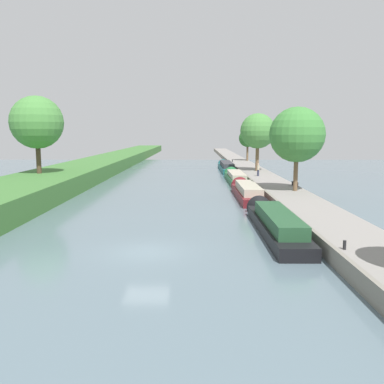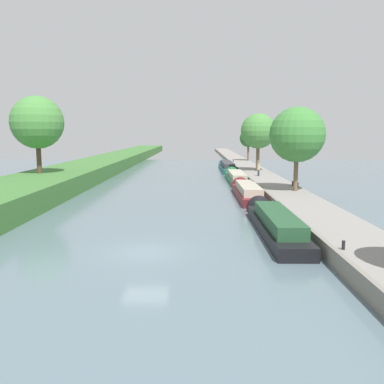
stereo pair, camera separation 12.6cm
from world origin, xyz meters
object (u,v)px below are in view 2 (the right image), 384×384
object	(u,v)px
narrowboat_maroon	(247,191)
mooring_bollard_far	(233,161)
narrowboat_green	(236,177)
mooring_bollard_near	(343,245)
narrowboat_teal	(227,167)
park_bench	(295,183)
narrowboat_black	(274,222)
person_walking	(259,169)

from	to	relation	value
narrowboat_maroon	mooring_bollard_far	distance (m)	39.34
narrowboat_maroon	narrowboat_green	distance (m)	14.38
narrowboat_maroon	mooring_bollard_near	xyz separation A→B (m)	(2.02, -22.57, 0.52)
narrowboat_teal	park_bench	world-z (taller)	narrowboat_teal
narrowboat_black	park_bench	distance (m)	17.52
narrowboat_green	mooring_bollard_near	xyz separation A→B (m)	(1.81, -36.95, 0.57)
narrowboat_maroon	mooring_bollard_far	bearing A→B (deg)	87.05
narrowboat_black	person_walking	xyz separation A→B (m)	(2.97, 27.30, 1.14)
narrowboat_maroon	person_walking	size ratio (longest dim) A/B	7.86
park_bench	narrowboat_black	bearing A→B (deg)	-107.64
narrowboat_maroon	narrowboat_teal	size ratio (longest dim) A/B	0.76
narrowboat_maroon	mooring_bollard_near	size ratio (longest dim) A/B	29.00
narrowboat_maroon	mooring_bollard_far	size ratio (longest dim) A/B	29.00
narrowboat_teal	mooring_bollard_far	size ratio (longest dim) A/B	38.34
park_bench	narrowboat_green	bearing A→B (deg)	111.99
narrowboat_black	narrowboat_green	world-z (taller)	narrowboat_black
narrowboat_green	mooring_bollard_near	bearing A→B (deg)	-87.19
person_walking	mooring_bollard_near	size ratio (longest dim) A/B	3.69
person_walking	mooring_bollard_far	size ratio (longest dim) A/B	3.69
mooring_bollard_far	park_bench	size ratio (longest dim) A/B	0.30
narrowboat_teal	narrowboat_black	bearing A→B (deg)	-90.17
narrowboat_maroon	person_walking	distance (m)	12.69
mooring_bollard_far	park_bench	bearing A→B (deg)	-84.96
mooring_bollard_near	narrowboat_green	bearing A→B (deg)	92.81
park_bench	narrowboat_maroon	bearing A→B (deg)	-162.64
person_walking	mooring_bollard_near	bearing A→B (deg)	-91.62
mooring_bollard_near	mooring_bollard_far	xyz separation A→B (m)	(0.00, 61.86, 0.00)
narrowboat_green	park_bench	size ratio (longest dim) A/B	9.39
narrowboat_maroon	narrowboat_green	world-z (taller)	narrowboat_maroon
narrowboat_black	park_bench	bearing A→B (deg)	72.36
mooring_bollard_far	narrowboat_black	bearing A→B (deg)	-92.10
narrowboat_black	park_bench	world-z (taller)	narrowboat_black
park_bench	mooring_bollard_far	bearing A→B (deg)	95.04
narrowboat_maroon	park_bench	xyz separation A→B (m)	(5.34, 1.67, 0.64)
person_walking	narrowboat_green	bearing A→B (deg)	143.13
narrowboat_maroon	narrowboat_teal	xyz separation A→B (m)	(0.17, 30.98, 0.04)
narrowboat_maroon	person_walking	xyz separation A→B (m)	(3.01, 12.28, 1.17)
narrowboat_black	mooring_bollard_near	distance (m)	7.83
narrowboat_green	mooring_bollard_far	world-z (taller)	narrowboat_green
narrowboat_maroon	mooring_bollard_near	world-z (taller)	narrowboat_maroon
mooring_bollard_near	person_walking	bearing A→B (deg)	88.38
mooring_bollard_near	mooring_bollard_far	size ratio (longest dim) A/B	1.00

